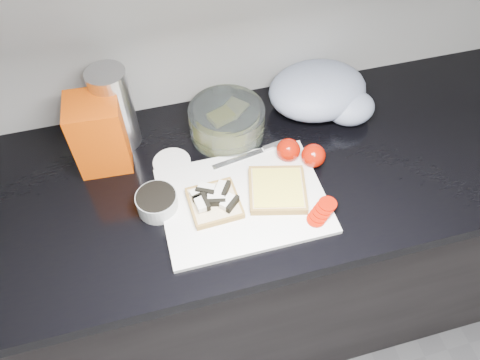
% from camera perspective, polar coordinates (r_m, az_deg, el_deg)
% --- Properties ---
extents(base_cabinet, '(3.50, 0.60, 0.86)m').
position_cam_1_polar(base_cabinet, '(1.60, -1.35, -9.97)').
color(base_cabinet, black).
rests_on(base_cabinet, ground).
extents(countertop, '(3.50, 0.64, 0.04)m').
position_cam_1_polar(countertop, '(1.23, -1.74, 0.09)').
color(countertop, black).
rests_on(countertop, base_cabinet).
extents(cutting_board, '(0.40, 0.30, 0.01)m').
position_cam_1_polar(cutting_board, '(1.15, 0.39, -2.49)').
color(cutting_board, white).
rests_on(cutting_board, countertop).
extents(bread_left, '(0.13, 0.13, 0.04)m').
position_cam_1_polar(bread_left, '(1.13, -3.21, -2.62)').
color(bread_left, beige).
rests_on(bread_left, cutting_board).
extents(bread_right, '(0.17, 0.17, 0.02)m').
position_cam_1_polar(bread_right, '(1.16, 4.57, -1.19)').
color(bread_right, beige).
rests_on(bread_right, cutting_board).
extents(tomato_slices, '(0.09, 0.08, 0.02)m').
position_cam_1_polar(tomato_slices, '(1.13, 9.94, -3.81)').
color(tomato_slices, '#A01203').
rests_on(tomato_slices, cutting_board).
extents(knife, '(0.21, 0.05, 0.01)m').
position_cam_1_polar(knife, '(1.24, 2.37, 3.55)').
color(knife, silver).
rests_on(knife, cutting_board).
extents(seed_tub, '(0.10, 0.10, 0.05)m').
position_cam_1_polar(seed_tub, '(1.14, -10.09, -2.62)').
color(seed_tub, '#A6ABAB').
rests_on(seed_tub, countertop).
extents(tub_lid, '(0.13, 0.13, 0.01)m').
position_cam_1_polar(tub_lid, '(1.25, -8.31, 2.14)').
color(tub_lid, white).
rests_on(tub_lid, countertop).
extents(glass_bowl, '(0.21, 0.21, 0.09)m').
position_cam_1_polar(glass_bowl, '(1.28, -1.62, 7.15)').
color(glass_bowl, silver).
rests_on(glass_bowl, countertop).
extents(bread_bag, '(0.14, 0.13, 0.20)m').
position_cam_1_polar(bread_bag, '(1.22, -16.77, 5.45)').
color(bread_bag, '#D64503').
rests_on(bread_bag, countertop).
extents(steel_canister, '(0.10, 0.10, 0.23)m').
position_cam_1_polar(steel_canister, '(1.25, -15.02, 8.34)').
color(steel_canister, '#B6B7BC').
rests_on(steel_canister, countertop).
extents(grocery_bag, '(0.30, 0.26, 0.12)m').
position_cam_1_polar(grocery_bag, '(1.36, 9.99, 10.45)').
color(grocery_bag, '#9FADC3').
rests_on(grocery_bag, countertop).
extents(whole_tomatoes, '(0.12, 0.10, 0.06)m').
position_cam_1_polar(whole_tomatoes, '(1.23, 7.41, 3.30)').
color(whole_tomatoes, '#A01203').
rests_on(whole_tomatoes, countertop).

